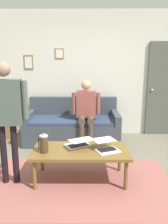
# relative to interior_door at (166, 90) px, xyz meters

# --- Properties ---
(ground_plane) EXTENTS (7.68, 7.68, 0.00)m
(ground_plane) POSITION_rel_interior_door_xyz_m (1.78, 2.11, -1.02)
(ground_plane) COLOR #6E6956
(area_rug) EXTENTS (2.53, 1.54, 0.01)m
(area_rug) POSITION_rel_interior_door_xyz_m (1.85, 2.13, -1.02)
(area_rug) COLOR #9B5853
(area_rug) RESTS_ON ground_plane
(back_wall) EXTENTS (7.04, 0.11, 2.70)m
(back_wall) POSITION_rel_interior_door_xyz_m (1.78, -0.09, 0.33)
(back_wall) COLOR silver
(back_wall) RESTS_ON ground_plane
(interior_door) EXTENTS (0.82, 0.09, 2.05)m
(interior_door) POSITION_rel_interior_door_xyz_m (0.00, 0.00, 0.00)
(interior_door) COLOR #50534C
(interior_door) RESTS_ON ground_plane
(couch) EXTENTS (1.89, 0.87, 0.88)m
(couch) POSITION_rel_interior_door_xyz_m (2.05, 0.46, -0.72)
(couch) COLOR #3B404A
(couch) RESTS_ON ground_plane
(coffee_table) EXTENTS (1.30, 0.64, 0.45)m
(coffee_table) POSITION_rel_interior_door_xyz_m (1.85, 2.03, -0.62)
(coffee_table) COLOR brown
(coffee_table) RESTS_ON ground_plane
(laptop_left) EXTENTS (0.47, 0.48, 0.14)m
(laptop_left) POSITION_rel_interior_door_xyz_m (1.87, 1.93, -0.53)
(laptop_left) COLOR silver
(laptop_left) RESTS_ON coffee_table
(laptop_center) EXTENTS (0.40, 0.42, 0.12)m
(laptop_center) POSITION_rel_interior_door_xyz_m (1.49, 2.04, -0.53)
(laptop_center) COLOR silver
(laptop_center) RESTS_ON coffee_table
(french_press) EXTENTS (0.13, 0.11, 0.26)m
(french_press) POSITION_rel_interior_door_xyz_m (2.32, 2.13, -0.46)
(french_press) COLOR #4C3323
(french_press) RESTS_ON coffee_table
(side_shelf) EXTENTS (0.42, 0.32, 0.82)m
(side_shelf) POSITION_rel_interior_door_xyz_m (3.55, 0.26, -0.62)
(side_shelf) COLOR brown
(side_shelf) RESTS_ON ground_plane
(flower_vase) EXTENTS (0.09, 0.07, 0.47)m
(flower_vase) POSITION_rel_interior_door_xyz_m (3.55, 0.26, -0.04)
(flower_vase) COLOR #A38DA6
(flower_vase) RESTS_ON side_shelf
(person_standing) EXTENTS (0.58, 0.21, 1.62)m
(person_standing) POSITION_rel_interior_door_xyz_m (2.80, 2.10, 0.01)
(person_standing) COLOR black
(person_standing) RESTS_ON ground_plane
(person_seated) EXTENTS (0.55, 0.51, 1.28)m
(person_seated) POSITION_rel_interior_door_xyz_m (1.77, 0.68, -0.30)
(person_seated) COLOR #4C3D30
(person_seated) RESTS_ON ground_plane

